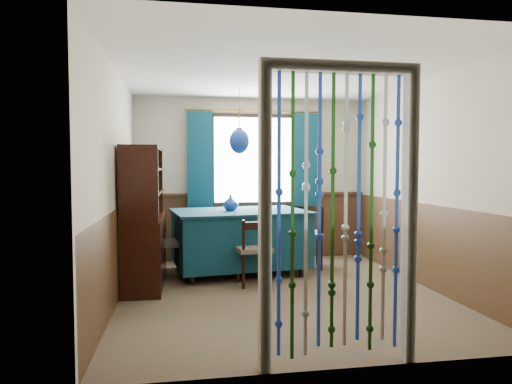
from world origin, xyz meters
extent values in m
plane|color=brown|center=(0.00, 0.00, 0.00)|extent=(4.00, 4.00, 0.00)
plane|color=silver|center=(0.00, 0.00, 2.50)|extent=(4.00, 4.00, 0.00)
plane|color=#BEB59C|center=(0.00, 2.00, 1.25)|extent=(3.60, 0.00, 3.60)
plane|color=#BEB59C|center=(0.00, -2.00, 1.25)|extent=(3.60, 0.00, 3.60)
plane|color=#BEB59C|center=(-1.80, 0.00, 1.25)|extent=(0.00, 4.00, 4.00)
plane|color=#BEB59C|center=(1.80, 0.00, 1.25)|extent=(0.00, 4.00, 4.00)
plane|color=#452D1A|center=(0.00, 1.99, 0.50)|extent=(3.60, 0.00, 3.60)
plane|color=#452D1A|center=(0.00, -1.99, 0.50)|extent=(3.60, 0.00, 3.60)
plane|color=#452D1A|center=(-1.79, 0.00, 0.50)|extent=(0.00, 4.00, 4.00)
plane|color=#452D1A|center=(1.79, 0.00, 0.50)|extent=(0.00, 4.00, 4.00)
cube|color=black|center=(0.00, 1.95, 1.55)|extent=(1.32, 0.12, 1.42)
cube|color=#0E3749|center=(-0.33, 1.08, 0.47)|extent=(1.85, 1.38, 0.70)
cube|color=#0E3749|center=(-0.33, 1.08, 0.84)|extent=(1.92, 1.45, 0.03)
cylinder|color=black|center=(-0.98, 0.53, 0.07)|extent=(0.07, 0.07, 0.14)
cylinder|color=black|center=(0.45, 0.73, 0.07)|extent=(0.07, 0.07, 0.14)
cylinder|color=black|center=(-1.10, 1.42, 0.07)|extent=(0.07, 0.07, 0.14)
cylinder|color=black|center=(0.33, 1.62, 0.07)|extent=(0.07, 0.07, 0.14)
cylinder|color=black|center=(-0.39, 0.23, 0.21)|extent=(0.04, 0.04, 0.41)
cylinder|color=black|center=(-0.06, 0.26, 0.21)|extent=(0.04, 0.04, 0.41)
cylinder|color=black|center=(-0.42, 0.54, 0.21)|extent=(0.04, 0.04, 0.41)
cylinder|color=black|center=(-0.09, 0.57, 0.21)|extent=(0.04, 0.04, 0.41)
cube|color=#5B5549|center=(-0.24, 0.40, 0.44)|extent=(0.44, 0.42, 0.06)
cube|color=black|center=(-0.23, 0.24, 0.75)|extent=(0.35, 0.07, 0.09)
cylinder|color=black|center=(-0.39, 0.22, 0.62)|extent=(0.04, 0.04, 0.41)
cylinder|color=black|center=(-0.06, 0.25, 0.62)|extent=(0.04, 0.04, 0.41)
cylinder|color=black|center=(-0.33, 2.08, 0.22)|extent=(0.04, 0.04, 0.45)
cylinder|color=black|center=(-0.65, 1.93, 0.22)|extent=(0.04, 0.04, 0.45)
cylinder|color=black|center=(-0.18, 1.78, 0.22)|extent=(0.04, 0.04, 0.45)
cylinder|color=black|center=(-0.50, 1.63, 0.22)|extent=(0.04, 0.04, 0.45)
cube|color=#5B5549|center=(-0.42, 1.85, 0.48)|extent=(0.57, 0.56, 0.06)
cube|color=black|center=(-0.49, 2.02, 0.80)|extent=(0.36, 0.20, 0.10)
cylinder|color=black|center=(-0.33, 2.09, 0.66)|extent=(0.04, 0.04, 0.44)
cylinder|color=black|center=(-0.65, 1.94, 0.66)|extent=(0.04, 0.04, 0.44)
cylinder|color=black|center=(-1.43, 1.10, 0.21)|extent=(0.04, 0.04, 0.43)
cylinder|color=black|center=(-1.41, 0.76, 0.21)|extent=(0.04, 0.04, 0.43)
cylinder|color=black|center=(-1.11, 1.12, 0.21)|extent=(0.04, 0.04, 0.43)
cylinder|color=black|center=(-1.09, 0.78, 0.21)|extent=(0.04, 0.04, 0.43)
cube|color=#5B5549|center=(-1.26, 0.94, 0.46)|extent=(0.42, 0.44, 0.06)
cube|color=black|center=(-1.43, 0.93, 0.77)|extent=(0.06, 0.36, 0.09)
cylinder|color=black|center=(-1.44, 1.10, 0.64)|extent=(0.04, 0.04, 0.42)
cylinder|color=black|center=(-1.42, 0.76, 0.64)|extent=(0.04, 0.04, 0.42)
cylinder|color=black|center=(0.81, 1.01, 0.23)|extent=(0.04, 0.04, 0.45)
cylinder|color=black|center=(0.87, 1.37, 0.23)|extent=(0.04, 0.04, 0.45)
cylinder|color=black|center=(0.47, 1.07, 0.23)|extent=(0.04, 0.04, 0.45)
cylinder|color=black|center=(0.53, 1.43, 0.23)|extent=(0.04, 0.04, 0.45)
cube|color=#5B5549|center=(0.67, 1.22, 0.49)|extent=(0.49, 0.51, 0.06)
cube|color=black|center=(0.85, 1.19, 0.82)|extent=(0.10, 0.39, 0.10)
cylinder|color=black|center=(0.82, 1.01, 0.68)|extent=(0.04, 0.04, 0.44)
cylinder|color=black|center=(0.88, 1.37, 0.68)|extent=(0.04, 0.04, 0.44)
cube|color=black|center=(-1.55, 0.59, 0.42)|extent=(0.46, 1.29, 0.84)
cube|color=black|center=(-1.55, -0.03, 1.26)|extent=(0.40, 0.06, 0.84)
cube|color=black|center=(-1.55, 1.20, 1.26)|extent=(0.40, 0.06, 0.84)
cube|color=black|center=(-1.55, 0.59, 1.66)|extent=(0.41, 1.29, 0.04)
cube|color=black|center=(-1.75, 0.59, 1.26)|extent=(0.05, 1.27, 0.84)
cube|color=black|center=(-1.52, 0.59, 1.14)|extent=(0.36, 1.21, 0.02)
cube|color=black|center=(-1.52, 0.59, 1.41)|extent=(0.36, 1.21, 0.02)
cylinder|color=olive|center=(-0.33, 1.08, 2.14)|extent=(0.01, 0.01, 0.71)
ellipsoid|color=navy|center=(-0.33, 1.08, 1.79)|extent=(0.27, 0.27, 0.33)
cylinder|color=olive|center=(-0.33, 1.08, 1.95)|extent=(0.08, 0.08, 0.03)
imported|color=navy|center=(-0.45, 1.06, 0.95)|extent=(0.23, 0.23, 0.20)
imported|color=beige|center=(-1.50, 0.28, 1.17)|extent=(0.21, 0.21, 0.05)
imported|color=beige|center=(-1.50, 0.93, 0.92)|extent=(0.19, 0.19, 0.16)
camera|label=1|loc=(-1.12, -5.04, 1.44)|focal=32.00mm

